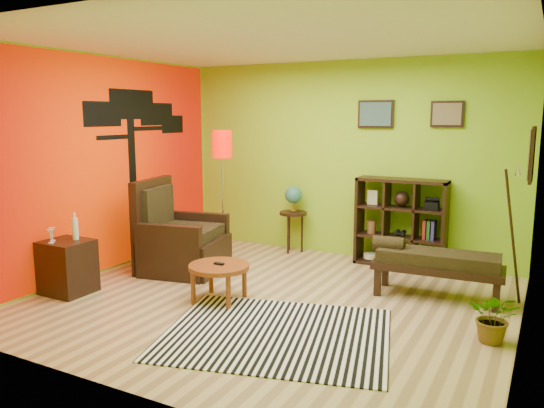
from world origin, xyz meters
The scene contains 11 objects.
ground centered at (0.00, 0.00, 0.00)m, with size 5.00×5.00×0.00m, color tan.
room_shell centered at (-0.09, 0.01, 1.80)m, with size 5.04×4.54×2.82m.
zebra_rug centered at (0.48, -0.79, 0.01)m, with size 2.08×1.70×0.01m, color white.
coffee_table centered at (-0.51, -0.27, 0.36)m, with size 0.67×0.67×0.43m.
armchair centered at (-1.64, 0.47, 0.37)m, with size 1.17×1.16×1.21m.
side_cabinet centered at (-2.20, -0.87, 0.31)m, with size 0.52×0.48×0.93m.
floor_lamp centered at (-1.35, 1.12, 1.48)m, with size 0.28×0.28×1.83m.
globe_table centered at (-0.71, 2.03, 0.76)m, with size 0.41×0.41×1.00m.
cube_shelf centered at (0.91, 2.03, 0.60)m, with size 1.20×0.35×1.20m.
bench centered at (1.56, 0.95, 0.42)m, with size 1.45×0.58×0.65m.
potted_plant centered at (2.30, -0.02, 0.19)m, with size 0.43×0.48×0.37m, color #26661E.
Camera 1 is at (2.66, -4.97, 2.04)m, focal length 35.00 mm.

